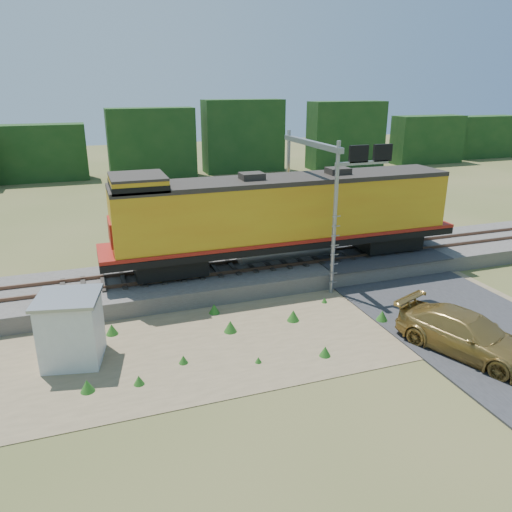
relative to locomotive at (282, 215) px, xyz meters
name	(u,v)px	position (x,y,z in m)	size (l,w,h in m)	color
ground	(297,332)	(-1.70, -6.00, -3.33)	(140.00, 140.00, 0.00)	#475123
ballast	(250,273)	(-1.70, 0.00, -2.93)	(70.00, 5.00, 0.80)	slate
rails	(250,264)	(-1.70, 0.00, -2.45)	(70.00, 1.54, 0.16)	brown
dirt_shoulder	(247,334)	(-3.70, -5.50, -3.31)	(26.00, 8.00, 0.03)	#8C7754
road	(429,300)	(5.30, -5.26, -3.24)	(7.00, 66.00, 0.86)	#38383A
tree_line_north	(154,148)	(-1.70, 32.00, -0.26)	(130.00, 3.00, 6.50)	#143714
weed_clumps	(213,345)	(-5.20, -5.90, -3.33)	(15.00, 6.20, 0.56)	#27641C
locomotive	(282,215)	(0.00, 0.00, 0.00)	(18.59, 2.84, 4.80)	black
shed	(71,329)	(-10.25, -5.31, -2.03)	(2.55, 2.55, 2.56)	silver
signal_gantry	(323,174)	(1.86, -0.67, 2.09)	(2.87, 6.20, 7.23)	gray
car	(467,334)	(3.61, -9.57, -2.55)	(2.17, 5.33, 1.55)	olive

